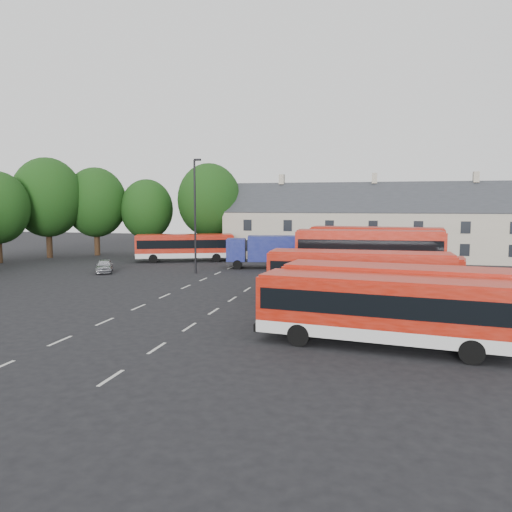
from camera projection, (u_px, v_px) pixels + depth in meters
The scene contains 15 objects.
ground at pixel (152, 301), 33.41m from camera, with size 140.00×140.00×0.00m, color black.
lane_markings at pixel (198, 297), 34.75m from camera, with size 5.15×33.80×0.01m.
treeline at pixel (58, 202), 56.35m from camera, with size 29.92×32.59×12.01m.
terrace_houses at pixel (373, 226), 58.64m from camera, with size 35.70×7.13×10.06m.
bus_row_a at pixel (384, 306), 22.48m from camera, with size 11.65×4.00×3.23m.
bus_row_b at pixel (405, 294), 24.83m from camera, with size 12.32×4.24×3.41m.
bus_row_c at pixel (374, 285), 29.38m from camera, with size 10.33×2.48×2.91m.
bus_row_d at pixel (359, 272), 33.00m from camera, with size 11.97×2.94×3.37m.
bus_row_e at pixel (383, 272), 34.58m from camera, with size 10.80×3.93×2.99m.
bus_dd_south at pixel (368, 256), 38.12m from camera, with size 11.09×3.06×4.50m.
bus_dd_north at pixel (376, 250), 42.67m from camera, with size 11.20×3.40×4.52m.
bus_north at pixel (185, 245), 56.25m from camera, with size 11.01×6.28×3.07m.
box_truck at pixel (265, 250), 50.49m from camera, with size 7.78×3.87×3.26m.
silver_car at pixel (104, 266), 47.35m from camera, with size 1.49×3.71×1.27m, color #ACAEB4.
lamppost at pixel (195, 213), 46.21m from camera, with size 0.73×0.30×10.61m.
Camera 1 is at (14.63, -30.29, 6.51)m, focal length 35.00 mm.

